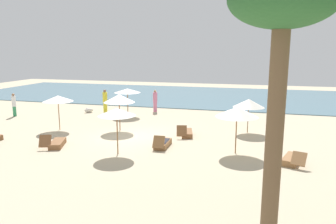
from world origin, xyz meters
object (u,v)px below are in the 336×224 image
object	(u,v)px
person_3	(14,105)
palm_0	(282,15)
lounger_1	(162,144)
dog	(89,110)
umbrella_2	(237,112)
lounger_3	(186,133)
umbrella_4	(249,103)
person_0	(105,101)
umbrella_0	(119,98)
person_2	(155,101)
umbrella_1	(127,91)
umbrella_3	(58,99)
lounger_4	(56,143)
lounger_0	(292,159)
umbrella_5	(117,112)

from	to	relation	value
person_3	palm_0	distance (m)	22.19
lounger_1	dog	distance (m)	10.98
umbrella_2	lounger_3	bearing A→B (deg)	139.74
lounger_3	umbrella_4	bearing A→B (deg)	27.00
person_0	person_3	distance (m)	6.68
umbrella_2	umbrella_0	bearing A→B (deg)	159.47
person_0	person_2	size ratio (longest dim) A/B	1.04
umbrella_1	person_0	distance (m)	2.45
umbrella_1	umbrella_3	size ratio (longest dim) A/B	0.96
person_3	umbrella_2	bearing A→B (deg)	-15.62
umbrella_0	lounger_3	distance (m)	4.62
umbrella_4	palm_0	bearing A→B (deg)	-86.21
umbrella_1	lounger_4	xyz separation A→B (m)	(-0.58, -8.32, -1.73)
umbrella_4	palm_0	distance (m)	12.62
umbrella_3	dog	bearing A→B (deg)	100.35
person_0	person_3	bearing A→B (deg)	-153.18
umbrella_0	umbrella_1	bearing A→B (deg)	105.88
umbrella_4	person_2	xyz separation A→B (m)	(-7.35, 4.85, -0.90)
umbrella_3	umbrella_0	bearing A→B (deg)	12.35
lounger_4	person_2	world-z (taller)	person_2
palm_0	dog	xyz separation A→B (m)	(-13.14, 15.13, -5.45)
lounger_4	lounger_3	bearing A→B (deg)	32.12
lounger_4	person_3	size ratio (longest dim) A/B	1.02
umbrella_2	person_0	bearing A→B (deg)	144.16
person_3	lounger_1	bearing A→B (deg)	-19.53
person_0	dog	size ratio (longest dim) A/B	2.51
umbrella_0	umbrella_3	world-z (taller)	umbrella_0
dog	lounger_1	bearing A→B (deg)	-41.63
person_0	umbrella_0	bearing A→B (deg)	-55.57
lounger_0	dog	distance (m)	16.53
umbrella_4	lounger_1	world-z (taller)	umbrella_4
umbrella_3	umbrella_5	size ratio (longest dim) A/B	0.96
lounger_1	lounger_4	world-z (taller)	same
umbrella_0	palm_0	distance (m)	13.92
umbrella_3	person_0	bearing A→B (deg)	86.84
lounger_4	umbrella_4	bearing A→B (deg)	30.34
lounger_3	dog	size ratio (longest dim) A/B	2.36
umbrella_1	umbrella_3	distance (m)	5.70
umbrella_1	umbrella_4	size ratio (longest dim) A/B	1.01
lounger_0	person_0	distance (m)	15.56
umbrella_1	person_2	world-z (taller)	umbrella_1
lounger_4	dog	bearing A→B (deg)	108.49
person_0	lounger_4	bearing A→B (deg)	-79.98
umbrella_1	dog	xyz separation A→B (m)	(-3.48, 0.34, -1.72)
person_3	lounger_3	bearing A→B (deg)	-8.91
umbrella_5	umbrella_3	bearing A→B (deg)	147.63
umbrella_4	lounger_4	distance (m)	11.06
person_2	palm_0	xyz separation A→B (m)	(8.14, -16.85, 4.75)
umbrella_4	lounger_3	world-z (taller)	umbrella_4
dog	umbrella_2	bearing A→B (deg)	-31.75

